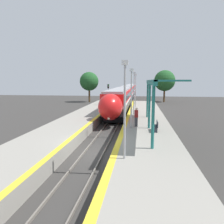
% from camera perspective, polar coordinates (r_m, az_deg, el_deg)
% --- Properties ---
extents(ground_plane, '(120.00, 120.00, 0.00)m').
position_cam_1_polar(ground_plane, '(16.40, -4.70, -10.68)').
color(ground_plane, '#383533').
extents(rail_left, '(0.08, 90.00, 0.15)m').
position_cam_1_polar(rail_left, '(16.54, -7.19, -10.28)').
color(rail_left, slate).
rests_on(rail_left, ground_plane).
extents(rail_right, '(0.08, 90.00, 0.15)m').
position_cam_1_polar(rail_right, '(16.25, -2.18, -10.57)').
color(rail_right, slate).
rests_on(rail_right, ground_plane).
extents(train, '(2.85, 66.15, 4.03)m').
position_cam_1_polar(train, '(55.36, 4.06, 5.09)').
color(train, black).
rests_on(train, ground_plane).
extents(platform_right, '(4.64, 64.00, 0.98)m').
position_cam_1_polar(platform_right, '(15.92, 9.55, -9.51)').
color(platform_right, gray).
rests_on(platform_right, ground_plane).
extents(platform_left, '(4.38, 64.00, 0.98)m').
position_cam_1_polar(platform_left, '(17.45, -17.25, -8.19)').
color(platform_left, gray).
rests_on(platform_left, ground_plane).
extents(platform_bench, '(0.44, 1.52, 0.89)m').
position_cam_1_polar(platform_bench, '(19.17, 11.38, -3.56)').
color(platform_bench, '#2D333D').
rests_on(platform_bench, platform_right).
extents(person_waiting, '(0.36, 0.24, 1.80)m').
position_cam_1_polar(person_waiting, '(20.80, 6.36, -1.20)').
color(person_waiting, '#333338').
rests_on(person_waiting, platform_right).
extents(railway_signal, '(0.28, 0.28, 4.66)m').
position_cam_1_polar(railway_signal, '(39.47, -0.99, 4.62)').
color(railway_signal, '#59595E').
rests_on(railway_signal, ground_plane).
extents(lamppost_near, '(0.36, 0.20, 5.39)m').
position_cam_1_polar(lamppost_near, '(11.81, 3.35, 2.16)').
color(lamppost_near, '#9E9EA3').
rests_on(lamppost_near, platform_right).
extents(lamppost_mid, '(0.36, 0.20, 5.39)m').
position_cam_1_polar(lamppost_mid, '(19.89, 5.07, 4.60)').
color(lamppost_mid, '#9E9EA3').
rests_on(lamppost_mid, platform_right).
extents(lamppost_far, '(0.36, 0.20, 5.39)m').
position_cam_1_polar(lamppost_far, '(27.99, 5.79, 5.63)').
color(lamppost_far, '#9E9EA3').
rests_on(lamppost_far, platform_right).
extents(lamppost_farthest, '(0.36, 0.20, 5.39)m').
position_cam_1_polar(lamppost_farthest, '(36.10, 6.20, 6.19)').
color(lamppost_farthest, '#9E9EA3').
rests_on(lamppost_farthest, platform_right).
extents(station_canopy, '(2.02, 15.26, 4.38)m').
position_cam_1_polar(station_canopy, '(19.95, 11.51, 7.29)').
color(station_canopy, '#1E6B66').
rests_on(station_canopy, platform_right).
extents(background_tree_left, '(4.60, 4.60, 7.42)m').
position_cam_1_polar(background_tree_left, '(54.55, -5.99, 7.95)').
color(background_tree_left, brown).
rests_on(background_tree_left, ground_plane).
extents(background_tree_right, '(5.16, 5.16, 7.87)m').
position_cam_1_polar(background_tree_right, '(56.05, 13.60, 7.95)').
color(background_tree_right, brown).
rests_on(background_tree_right, ground_plane).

